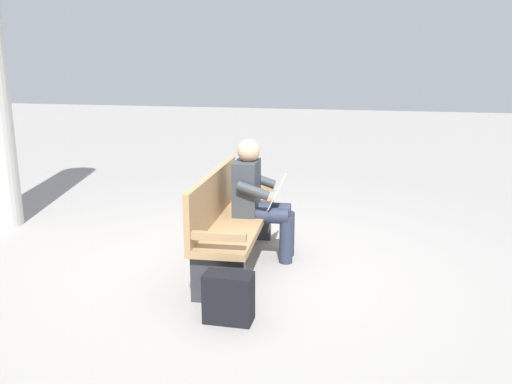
% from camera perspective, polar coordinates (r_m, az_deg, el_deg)
% --- Properties ---
extents(ground_plane, '(40.00, 40.00, 0.00)m').
position_cam_1_polar(ground_plane, '(4.93, -2.09, -8.16)').
color(ground_plane, gray).
extents(bench_near, '(1.84, 0.68, 0.90)m').
position_cam_1_polar(bench_near, '(4.79, -2.97, -3.00)').
color(bench_near, '#9E7A51').
rests_on(bench_near, ground).
extents(person_seated, '(0.60, 0.60, 1.18)m').
position_cam_1_polar(person_seated, '(4.94, 0.24, -0.44)').
color(person_seated, '#33383D').
rests_on(person_seated, ground).
extents(backpack, '(0.25, 0.37, 0.37)m').
position_cam_1_polar(backpack, '(3.84, -3.03, -11.68)').
color(backpack, black).
rests_on(backpack, ground).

